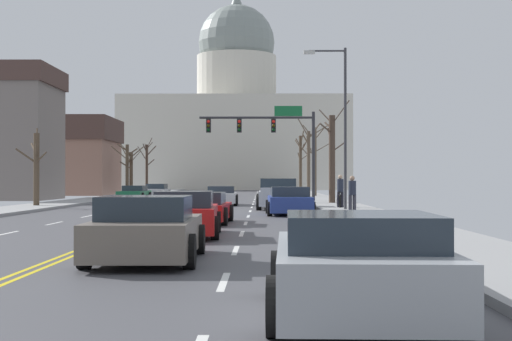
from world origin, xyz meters
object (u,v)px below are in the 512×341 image
object	(u,v)px
sedan_near_02	(290,202)
sedan_oncoming_01	(156,191)
sedan_near_06	(358,266)
pedestrian_00	(352,192)
pickup_truck_near_01	(278,195)
sedan_near_04	(186,215)
pedestrian_01	(340,189)
street_lamp_right	(340,114)
sedan_near_03	(203,208)
sedan_oncoming_00	(134,194)
sedan_near_00	(221,196)
signal_gantry	(271,132)
bicycle_parked	(339,201)
sedan_near_05	(147,230)

from	to	relation	value
sedan_near_02	sedan_oncoming_01	bearing A→B (deg)	108.59
sedan_near_06	pedestrian_00	xyz separation A→B (m)	(2.87, 24.59, 0.45)
pickup_truck_near_01	pedestrian_00	distance (m)	7.95
pickup_truck_near_01	sedan_oncoming_01	distance (m)	26.07
pickup_truck_near_01	sedan_near_04	distance (m)	19.72
sedan_near_02	pedestrian_01	distance (m)	6.11
pedestrian_01	street_lamp_right	bearing A→B (deg)	-96.36
sedan_oncoming_01	pedestrian_00	size ratio (longest dim) A/B	2.86
sedan_near_03	sedan_oncoming_00	world-z (taller)	sedan_near_03
pickup_truck_near_01	sedan_near_02	xyz separation A→B (m)	(0.37, -6.73, -0.14)
sedan_near_00	sedan_near_03	xyz separation A→B (m)	(0.36, -19.13, -0.01)
signal_gantry	sedan_oncoming_00	distance (m)	11.76
street_lamp_right	pickup_truck_near_01	distance (m)	6.24
sedan_near_03	sedan_near_06	size ratio (longest dim) A/B	1.03
pickup_truck_near_01	pedestrian_01	size ratio (longest dim) A/B	3.16
sedan_oncoming_01	bicycle_parked	world-z (taller)	sedan_oncoming_01
sedan_near_06	pedestrian_00	world-z (taller)	pedestrian_00
signal_gantry	bicycle_parked	distance (m)	13.08
pickup_truck_near_01	sedan_near_03	bearing A→B (deg)	-102.82
sedan_near_00	street_lamp_right	bearing A→B (deg)	-55.99
sedan_near_05	sedan_near_06	bearing A→B (deg)	-60.10
sedan_near_00	pickup_truck_near_01	xyz separation A→B (m)	(3.39, -5.77, 0.17)
sedan_near_00	sedan_oncoming_01	size ratio (longest dim) A/B	0.93
sedan_near_05	sedan_oncoming_01	distance (m)	50.50
sedan_near_04	sedan_near_06	bearing A→B (deg)	-75.08
pickup_truck_near_01	sedan_oncoming_01	bearing A→B (deg)	112.53
sedan_near_00	sedan_oncoming_01	distance (m)	19.46
sedan_oncoming_00	pedestrian_00	size ratio (longest dim) A/B	2.82
sedan_near_06	sedan_oncoming_00	distance (m)	48.00
sedan_near_02	sedan_near_03	bearing A→B (deg)	-117.22
street_lamp_right	pedestrian_01	xyz separation A→B (m)	(0.26, 2.32, -3.75)
sedan_oncoming_00	street_lamp_right	bearing A→B (deg)	-54.38
street_lamp_right	sedan_near_06	bearing A→B (deg)	-95.45
sedan_near_04	pedestrian_01	size ratio (longest dim) A/B	2.75
pickup_truck_near_01	sedan_near_06	size ratio (longest dim) A/B	1.23
pickup_truck_near_01	sedan_near_05	distance (m)	26.14
sedan_near_05	street_lamp_right	bearing A→B (deg)	74.69
street_lamp_right	sedan_near_06	size ratio (longest dim) A/B	1.83
sedan_near_00	sedan_near_02	distance (m)	13.05
sedan_near_06	sedan_near_04	bearing A→B (deg)	104.92
sedan_near_05	sedan_near_06	world-z (taller)	sedan_near_05
sedan_near_05	sedan_oncoming_00	world-z (taller)	sedan_near_05
sedan_near_02	sedan_oncoming_01	xyz separation A→B (m)	(-10.36, 30.81, -0.04)
sedan_near_02	sedan_near_06	distance (m)	25.16
sedan_near_05	sedan_oncoming_01	size ratio (longest dim) A/B	0.96
street_lamp_right	sedan_near_00	xyz separation A→B (m)	(-6.36, 9.43, -4.27)
signal_gantry	pedestrian_00	world-z (taller)	signal_gantry
street_lamp_right	sedan_oncoming_00	xyz separation A→B (m)	(-13.31, 18.57, -4.29)
pedestrian_00	bicycle_parked	xyz separation A→B (m)	(0.02, 6.09, -0.55)
sedan_near_03	pedestrian_00	distance (m)	8.67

